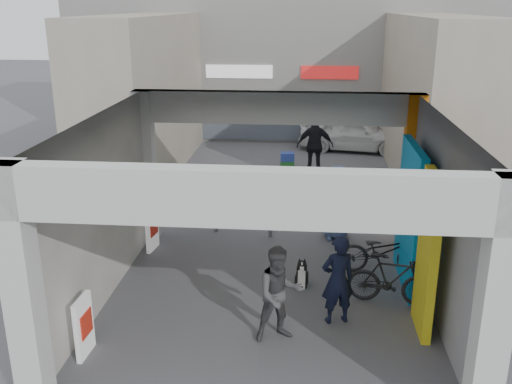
# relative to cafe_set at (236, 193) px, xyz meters

# --- Properties ---
(ground) EXTENTS (90.00, 90.00, 0.00)m
(ground) POSITION_rel_cafe_set_xyz_m (1.25, -4.61, -0.29)
(ground) COLOR #505155
(ground) RESTS_ON ground
(arcade_canopy) EXTENTS (6.40, 6.45, 6.40)m
(arcade_canopy) POSITION_rel_cafe_set_xyz_m (1.79, -5.43, 2.01)
(arcade_canopy) COLOR #BABAB6
(arcade_canopy) RESTS_ON ground
(far_building) EXTENTS (18.00, 4.08, 8.00)m
(far_building) POSITION_rel_cafe_set_xyz_m (1.25, 9.38, 3.70)
(far_building) COLOR white
(far_building) RESTS_ON ground
(plaza_bldg_left) EXTENTS (2.00, 9.00, 5.00)m
(plaza_bldg_left) POSITION_rel_cafe_set_xyz_m (-3.25, 2.89, 2.21)
(plaza_bldg_left) COLOR #A29886
(plaza_bldg_left) RESTS_ON ground
(plaza_bldg_right) EXTENTS (2.00, 9.00, 5.00)m
(plaza_bldg_right) POSITION_rel_cafe_set_xyz_m (5.75, 2.89, 2.21)
(plaza_bldg_right) COLOR #A29886
(plaza_bldg_right) RESTS_ON ground
(bollard_left) EXTENTS (0.09, 0.09, 0.95)m
(bollard_left) POSITION_rel_cafe_set_xyz_m (-0.23, -2.15, 0.18)
(bollard_left) COLOR gray
(bollard_left) RESTS_ON ground
(bollard_center) EXTENTS (0.09, 0.09, 0.89)m
(bollard_center) POSITION_rel_cafe_set_xyz_m (1.11, -2.35, 0.15)
(bollard_center) COLOR gray
(bollard_center) RESTS_ON ground
(bollard_right) EXTENTS (0.09, 0.09, 0.96)m
(bollard_right) POSITION_rel_cafe_set_xyz_m (2.76, -2.14, 0.19)
(bollard_right) COLOR gray
(bollard_right) RESTS_ON ground
(advert_board_near) EXTENTS (0.12, 0.55, 1.00)m
(advert_board_near) POSITION_rel_cafe_set_xyz_m (-1.50, -7.43, 0.21)
(advert_board_near) COLOR silver
(advert_board_near) RESTS_ON ground
(advert_board_far) EXTENTS (0.16, 0.56, 1.00)m
(advert_board_far) POSITION_rel_cafe_set_xyz_m (-1.50, -3.33, 0.21)
(advert_board_far) COLOR silver
(advert_board_far) RESTS_ON ground
(cafe_set) EXTENTS (1.37, 1.10, 0.83)m
(cafe_set) POSITION_rel_cafe_set_xyz_m (0.00, 0.00, 0.00)
(cafe_set) COLOR #A1A1A6
(cafe_set) RESTS_ON ground
(produce_stand) EXTENTS (1.18, 0.64, 0.77)m
(produce_stand) POSITION_rel_cafe_set_xyz_m (-0.87, 0.79, 0.01)
(produce_stand) COLOR black
(produce_stand) RESTS_ON ground
(crate_stack) EXTENTS (0.48, 0.39, 0.56)m
(crate_stack) POSITION_rel_cafe_set_xyz_m (1.30, 3.58, -0.01)
(crate_stack) COLOR #195920
(crate_stack) RESTS_ON ground
(border_collie) EXTENTS (0.23, 0.45, 0.63)m
(border_collie) POSITION_rel_cafe_set_xyz_m (1.89, -4.85, -0.04)
(border_collie) COLOR black
(border_collie) RESTS_ON ground
(man_with_dog) EXTENTS (0.68, 0.56, 1.62)m
(man_with_dog) POSITION_rel_cafe_set_xyz_m (2.51, -6.08, 0.52)
(man_with_dog) COLOR black
(man_with_dog) RESTS_ON ground
(man_back_turned) EXTENTS (0.96, 0.85, 1.64)m
(man_back_turned) POSITION_rel_cafe_set_xyz_m (1.54, -6.70, 0.53)
(man_back_turned) COLOR #424244
(man_back_turned) RESTS_ON ground
(man_elderly) EXTENTS (0.92, 0.64, 1.79)m
(man_elderly) POSITION_rel_cafe_set_xyz_m (2.67, -2.28, 0.60)
(man_elderly) COLOR #51679D
(man_elderly) RESTS_ON ground
(man_crates) EXTENTS (1.20, 0.56, 1.99)m
(man_crates) POSITION_rel_cafe_set_xyz_m (2.20, 2.87, 0.70)
(man_crates) COLOR black
(man_crates) RESTS_ON ground
(bicycle_front) EXTENTS (1.83, 0.68, 0.95)m
(bicycle_front) POSITION_rel_cafe_set_xyz_m (3.55, -4.06, 0.18)
(bicycle_front) COLOR black
(bicycle_front) RESTS_ON ground
(bicycle_rear) EXTENTS (1.68, 0.72, 0.98)m
(bicycle_rear) POSITION_rel_cafe_set_xyz_m (3.55, -5.36, 0.20)
(bicycle_rear) COLOR black
(bicycle_rear) RESTS_ON ground
(white_van) EXTENTS (4.21, 2.22, 1.37)m
(white_van) POSITION_rel_cafe_set_xyz_m (3.69, 6.38, 0.39)
(white_van) COLOR silver
(white_van) RESTS_ON ground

